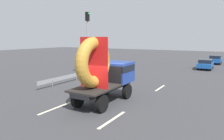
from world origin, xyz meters
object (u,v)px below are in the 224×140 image
object	(u,v)px
traffic_light	(88,36)
oncoming_car	(215,59)
flatbed_truck	(105,72)
distant_sedan	(206,64)

from	to	relation	value
traffic_light	oncoming_car	world-z (taller)	traffic_light
oncoming_car	flatbed_truck	bearing A→B (deg)	-99.57
flatbed_truck	traffic_light	bearing A→B (deg)	133.42
traffic_light	oncoming_car	bearing A→B (deg)	60.71
distant_sedan	oncoming_car	bearing A→B (deg)	85.04
flatbed_truck	distant_sedan	bearing A→B (deg)	78.70
flatbed_truck	distant_sedan	world-z (taller)	flatbed_truck
distant_sedan	oncoming_car	distance (m)	7.20
traffic_light	distant_sedan	bearing A→B (deg)	49.84
flatbed_truck	traffic_light	xyz separation A→B (m)	(-6.39, 6.75, 2.34)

